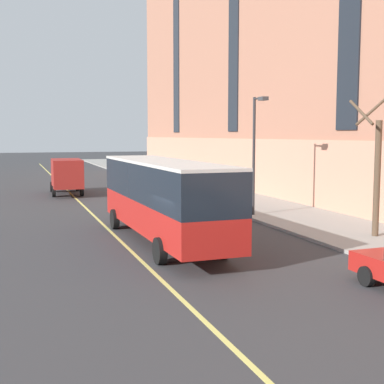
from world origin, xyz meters
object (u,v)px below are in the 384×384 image
(parked_car_darkgray_4, at_px, (132,175))
(street_tree_mid_block, at_px, (377,166))
(parked_car_silver_0, at_px, (165,185))
(box_truck, at_px, (66,174))
(city_bus, at_px, (163,195))
(street_lamp, at_px, (256,143))
(fire_hydrant, at_px, (225,201))
(parked_car_navy_5, at_px, (202,198))

(parked_car_darkgray_4, distance_m, street_tree_mid_block, 32.37)
(parked_car_silver_0, xyz_separation_m, parked_car_darkgray_4, (0.08, 12.08, -0.00))
(parked_car_darkgray_4, height_order, box_truck, box_truck)
(parked_car_silver_0, bearing_deg, parked_car_darkgray_4, 89.63)
(street_tree_mid_block, bearing_deg, city_bus, 166.54)
(street_lamp, bearing_deg, street_tree_mid_block, -71.72)
(city_bus, bearing_deg, parked_car_silver_0, 73.82)
(city_bus, bearing_deg, parked_car_darkgray_4, 80.07)
(fire_hydrant, bearing_deg, street_lamp, -88.66)
(street_tree_mid_block, relative_size, fire_hydrant, 8.84)
(street_tree_mid_block, xyz_separation_m, fire_hydrant, (-2.55, 11.69, -2.84))
(parked_car_darkgray_4, bearing_deg, parked_car_silver_0, -90.37)
(city_bus, height_order, street_lamp, street_lamp)
(parked_car_silver_0, bearing_deg, street_tree_mid_block, -78.02)
(parked_car_silver_0, height_order, fire_hydrant, parked_car_silver_0)
(fire_hydrant, bearing_deg, street_tree_mid_block, -77.69)
(parked_car_silver_0, height_order, parked_car_navy_5, same)
(parked_car_darkgray_4, bearing_deg, box_truck, -128.83)
(fire_hydrant, bearing_deg, parked_car_darkgray_4, 94.49)
(street_lamp, distance_m, fire_hydrant, 5.70)
(box_truck, height_order, fire_hydrant, box_truck)
(parked_car_darkgray_4, relative_size, street_tree_mid_block, 0.70)
(city_bus, relative_size, parked_car_darkgray_4, 2.78)
(parked_car_navy_5, height_order, fire_hydrant, parked_car_navy_5)
(parked_car_silver_0, relative_size, street_lamp, 0.71)
(parked_car_navy_5, xyz_separation_m, fire_hydrant, (1.81, 0.58, -0.29))
(parked_car_silver_0, bearing_deg, street_lamp, -81.92)
(street_tree_mid_block, bearing_deg, parked_car_darkgray_4, 97.38)
(parked_car_navy_5, distance_m, box_truck, 13.82)
(parked_car_silver_0, height_order, box_truck, box_truck)
(parked_car_darkgray_4, height_order, street_tree_mid_block, street_tree_mid_block)
(box_truck, relative_size, street_tree_mid_block, 1.04)
(city_bus, relative_size, street_lamp, 1.84)
(parked_car_navy_5, relative_size, fire_hydrant, 6.47)
(parked_car_navy_5, relative_size, box_truck, 0.70)
(parked_car_darkgray_4, xyz_separation_m, box_truck, (-7.28, -9.05, 0.84))
(city_bus, xyz_separation_m, box_truck, (-2.07, 20.72, -0.48))
(parked_car_darkgray_4, bearing_deg, city_bus, -99.93)
(parked_car_silver_0, relative_size, street_tree_mid_block, 0.75)
(parked_car_navy_5, bearing_deg, street_tree_mid_block, -68.54)
(parked_car_silver_0, bearing_deg, fire_hydrant, -78.50)
(parked_car_navy_5, bearing_deg, parked_car_silver_0, 89.09)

